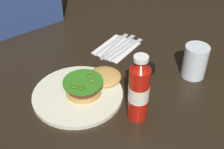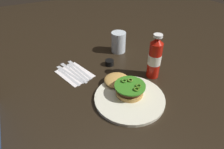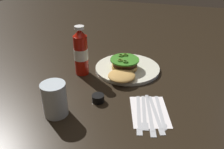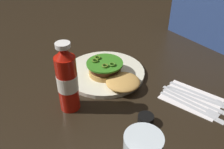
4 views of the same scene
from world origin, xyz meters
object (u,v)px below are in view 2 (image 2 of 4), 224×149
Objects in this scene: water_glass at (118,42)px; table_knife at (68,72)px; spoon_utensil at (65,74)px; fork_utensil at (76,70)px; ketchup_bottle at (155,58)px; steak_knife at (78,68)px; butter_knife at (72,71)px; dinner_plate at (129,98)px; condiment_cup at (109,63)px; napkin at (75,74)px; burger_sandwich at (125,86)px.

water_glass is 0.59× the size of table_knife.
table_knife and spoon_utensil have the same top height.
fork_utensil is at bearing 105.29° from water_glass.
ketchup_bottle is 1.09× the size of table_knife.
butter_knife is (-0.01, 0.04, 0.00)m from steak_knife.
dinner_plate is at bearing -149.65° from table_knife.
butter_knife is at bearing -69.15° from table_knife.
condiment_cup reaches higher than napkin.
fork_utensil is (-0.08, 0.28, -0.05)m from water_glass.
table_knife is (-0.08, 0.32, -0.05)m from water_glass.
water_glass is 0.32m from napkin.
napkin is (-0.10, 0.30, -0.06)m from water_glass.
spoon_utensil is at bearing 96.86° from fork_utensil.
ketchup_bottle reaches higher than fork_utensil.
dinner_plate reaches higher than table_knife.
ketchup_bottle is 1.15× the size of fork_utensil.
ketchup_bottle is 0.29m from water_glass.
condiment_cup is at bearing -95.38° from spoon_utensil.
fork_utensil is at bearing -97.22° from butter_knife.
table_knife is at bearing 110.85° from butter_knife.
water_glass is at bearing -46.09° from condiment_cup.
steak_knife reaches higher than napkin.
condiment_cup reaches higher than steak_knife.
fork_utensil is at bearing -83.15° from table_knife.
burger_sandwich is 1.07× the size of table_knife.
dinner_plate is 0.41m from water_glass.
butter_knife is at bearing 26.85° from dinner_plate.
butter_knife is 1.20× the size of spoon_utensil.
water_glass is at bearing -75.73° from table_knife.
ketchup_bottle is at bearing -174.17° from water_glass.
dinner_plate is 0.31m from napkin.
dinner_plate is 1.67× the size of napkin.
steak_knife is at bearing -38.62° from napkin.
burger_sandwich reaches higher than table_knife.
fork_utensil is (0.25, 0.14, -0.03)m from burger_sandwich.
napkin is at bearing 150.57° from fork_utensil.
water_glass reaches higher than steak_knife.
fork_utensil is (0.02, -0.01, 0.00)m from napkin.
spoon_utensil is (0.24, 0.19, -0.03)m from burger_sandwich.
spoon_utensil reaches higher than napkin.
spoon_utensil is at bearing 68.47° from napkin.
table_knife is (0.02, 0.21, -0.01)m from condiment_cup.
dinner_plate is 1.56× the size of fork_utensil.
dinner_plate is at bearing 116.36° from ketchup_bottle.
napkin is at bearing 60.64° from ketchup_bottle.
burger_sandwich is 0.30m from butter_knife.
water_glass is 0.53× the size of butter_knife.
ketchup_bottle is at bearing -119.85° from table_knife.
spoon_utensil is (-0.08, 0.34, -0.05)m from water_glass.
water_glass is 0.35m from spoon_utensil.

